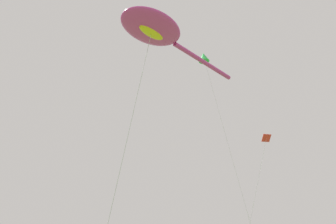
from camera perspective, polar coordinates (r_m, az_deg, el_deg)
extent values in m
ellipsoid|color=#CC3899|center=(20.66, -3.14, 15.59)|extent=(4.83, 3.68, 0.92)
cylinder|color=#CC3899|center=(23.97, 6.88, 9.26)|extent=(6.72, 1.17, 0.33)
ellipsoid|color=yellow|center=(20.40, -3.17, 14.69)|extent=(2.05, 0.99, 0.33)
cylinder|color=#B2B2B7|center=(16.77, -7.51, -4.22)|extent=(2.20, 0.82, 14.15)
cube|color=red|center=(24.06, 18.05, -4.69)|extent=(0.78, 0.70, 0.48)
cylinder|color=#B2B2B7|center=(22.21, 16.05, -15.22)|extent=(3.02, 1.08, 8.84)
cone|color=green|center=(32.18, 6.74, 10.23)|extent=(1.20, 1.13, 1.07)
cylinder|color=#B2B2B7|center=(28.13, 11.34, -6.24)|extent=(2.49, 2.65, 19.30)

